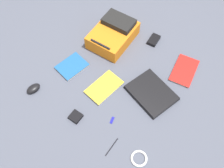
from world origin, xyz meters
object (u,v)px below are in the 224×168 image
book_comic (72,66)px  usb_stick (112,120)px  backpack (114,34)px  book_blue (184,71)px  power_brick (154,40)px  earbud_pouch (76,117)px  pen_black (112,147)px  computer_mouse (33,89)px  book_manual (104,87)px  cable_coil (139,158)px  laptop (151,93)px

book_comic → usb_stick: size_ratio=4.94×
backpack → book_blue: 0.64m
backpack → power_brick: backpack is taller
book_comic → earbud_pouch: size_ratio=3.24×
backpack → usb_stick: size_ratio=7.58×
book_comic → pen_black: 0.72m
computer_mouse → pen_black: size_ratio=0.76×
book_manual → cable_coil: (-0.48, 0.32, -0.00)m
earbud_pouch → book_manual: bearing=-96.1°
book_blue → earbud_pouch: earbud_pouch is taller
earbud_pouch → usb_stick: bearing=-152.1°
power_brick → earbud_pouch: power_brick is taller
computer_mouse → power_brick: size_ratio=0.91×
computer_mouse → pen_black: computer_mouse is taller
book_comic → power_brick: power_brick is taller
book_manual → usb_stick: size_ratio=5.70×
computer_mouse → cable_coil: 0.92m
laptop → power_brick: 0.51m
book_blue → earbud_pouch: 0.91m
book_blue → cable_coil: same height
book_blue → book_manual: size_ratio=0.99×
laptop → cable_coil: size_ratio=3.63×
backpack → computer_mouse: (0.23, 0.74, -0.05)m
cable_coil → book_comic: bearing=-22.9°
book_blue → laptop: bearing=69.6°
book_blue → usb_stick: 0.70m
book_comic → book_blue: bearing=-149.6°
book_comic → cable_coil: 0.87m
book_comic → book_manual: bearing=176.1°
pen_black → earbud_pouch: bearing=-7.2°
usb_stick → computer_mouse: bearing=10.2°
cable_coil → earbud_pouch: bearing=-1.1°
computer_mouse → laptop: bearing=-134.4°
computer_mouse → usb_stick: 0.64m
pen_black → earbud_pouch: size_ratio=1.81×
pen_black → earbud_pouch: 0.33m
book_manual → usb_stick: book_manual is taller
book_blue → cable_coil: (-0.04, 0.79, -0.00)m
usb_stick → pen_black: bearing=122.1°
laptop → cable_coil: 0.49m
backpack → book_manual: (-0.20, 0.44, -0.06)m
cable_coil → pen_black: cable_coil is taller
laptop → power_brick: bearing=-63.7°
book_blue → book_manual: bearing=46.8°
computer_mouse → usb_stick: computer_mouse is taller
book_comic → book_blue: size_ratio=0.88×
book_comic → earbud_pouch: bearing=131.1°
book_manual → pen_black: size_ratio=2.07×
book_manual → power_brick: (-0.09, -0.61, 0.00)m
book_comic → pen_black: book_comic is taller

